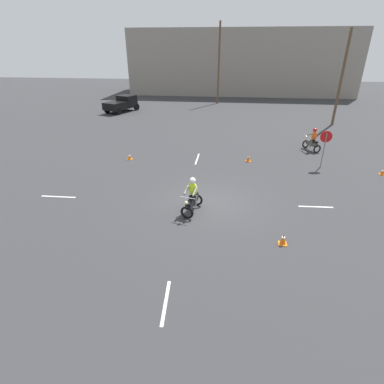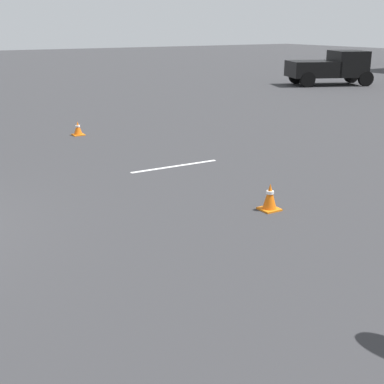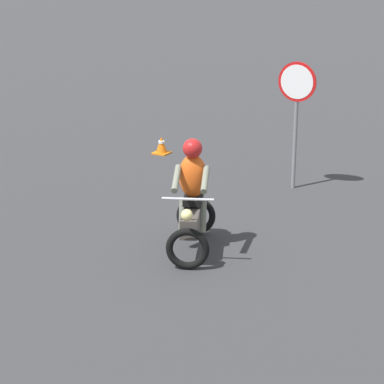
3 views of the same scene
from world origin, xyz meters
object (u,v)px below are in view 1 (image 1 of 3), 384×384
at_px(stop_sign, 325,142).
at_px(utility_pole_far, 219,64).
at_px(traffic_cone_near_right, 283,239).
at_px(utility_pole_near, 341,79).
at_px(motorcycle_rider_background, 313,141).
at_px(traffic_cone_mid_center, 130,157).
at_px(traffic_cone_near_left, 383,172).
at_px(traffic_cone_mid_left, 248,158).
at_px(motorcycle_rider_foreground, 192,197).
at_px(pickup_truck, 122,104).

relative_size(stop_sign, utility_pole_far, 0.24).
bearing_deg(traffic_cone_near_right, utility_pole_near, 69.68).
bearing_deg(motorcycle_rider_background, traffic_cone_mid_center, 171.78).
xyz_separation_m(traffic_cone_near_left, traffic_cone_near_right, (-6.86, -7.82, 0.04)).
bearing_deg(traffic_cone_mid_center, traffic_cone_near_left, -2.79).
height_order(motorcycle_rider_background, traffic_cone_mid_left, motorcycle_rider_background).
relative_size(traffic_cone_near_left, utility_pole_near, 0.04).
bearing_deg(traffic_cone_mid_left, utility_pole_far, 97.85).
distance_m(motorcycle_rider_foreground, pickup_truck, 24.81).
bearing_deg(traffic_cone_mid_left, traffic_cone_mid_center, -175.76).
bearing_deg(motorcycle_rider_foreground, traffic_cone_near_right, 163.42).
relative_size(traffic_cone_mid_center, utility_pole_near, 0.05).
relative_size(pickup_truck, traffic_cone_near_right, 10.18).
relative_size(motorcycle_rider_background, traffic_cone_mid_center, 4.26).
height_order(motorcycle_rider_background, traffic_cone_near_right, motorcycle_rider_background).
xyz_separation_m(traffic_cone_near_left, utility_pole_far, (-10.84, 23.74, 4.65)).
bearing_deg(stop_sign, motorcycle_rider_background, 86.68).
bearing_deg(motorcycle_rider_background, traffic_cone_near_right, -131.03).
height_order(motorcycle_rider_foreground, traffic_cone_mid_left, motorcycle_rider_foreground).
xyz_separation_m(motorcycle_rider_background, stop_sign, (-0.20, -3.41, 0.91)).
height_order(pickup_truck, stop_sign, stop_sign).
xyz_separation_m(motorcycle_rider_foreground, traffic_cone_mid_left, (2.84, 7.07, -0.50)).
height_order(pickup_truck, utility_pole_near, utility_pole_near).
distance_m(motorcycle_rider_background, stop_sign, 3.54).
bearing_deg(motorcycle_rider_foreground, utility_pole_near, -108.92).
bearing_deg(traffic_cone_near_right, traffic_cone_mid_center, 135.64).
height_order(utility_pole_near, utility_pole_far, utility_pole_far).
bearing_deg(pickup_truck, stop_sign, -18.31).
bearing_deg(motorcycle_rider_background, utility_pole_near, 41.79).
bearing_deg(utility_pole_near, motorcycle_rider_background, -114.44).
bearing_deg(pickup_truck, motorcycle_rider_background, -11.27).
xyz_separation_m(stop_sign, traffic_cone_mid_center, (-12.32, -0.07, -1.45)).
relative_size(motorcycle_rider_foreground, traffic_cone_near_right, 3.71).
distance_m(traffic_cone_near_right, traffic_cone_mid_left, 9.21).
xyz_separation_m(pickup_truck, traffic_cone_near_right, (14.67, -24.37, -0.71)).
distance_m(traffic_cone_mid_center, utility_pole_near, 20.71).
bearing_deg(motorcycle_rider_background, motorcycle_rider_foreground, -150.70).
relative_size(motorcycle_rider_background, utility_pole_near, 0.20).
height_order(motorcycle_rider_foreground, utility_pole_far, utility_pole_far).
bearing_deg(stop_sign, utility_pole_near, 71.16).
bearing_deg(traffic_cone_mid_left, traffic_cone_near_right, -84.39).
xyz_separation_m(motorcycle_rider_foreground, utility_pole_far, (-0.24, 29.46, 4.10)).
distance_m(motorcycle_rider_foreground, motorcycle_rider_background, 12.47).
height_order(traffic_cone_near_right, utility_pole_near, utility_pole_near).
bearing_deg(traffic_cone_near_left, stop_sign, 165.89).
bearing_deg(utility_pole_far, pickup_truck, -146.08).
relative_size(traffic_cone_near_left, traffic_cone_mid_left, 0.79).
distance_m(traffic_cone_near_right, utility_pole_near, 22.31).
bearing_deg(pickup_truck, traffic_cone_near_right, -36.47).
bearing_deg(traffic_cone_near_left, traffic_cone_mid_left, 170.16).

